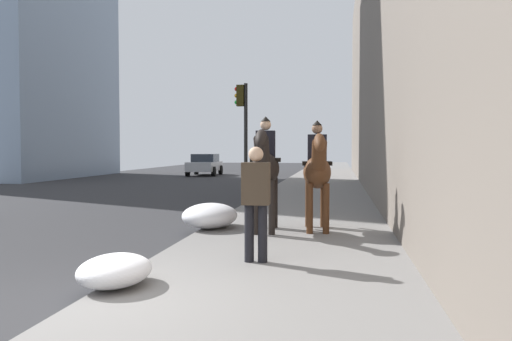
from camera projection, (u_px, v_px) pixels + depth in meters
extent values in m
cube|color=slate|center=(251.00, 318.00, 5.28)|extent=(120.00, 3.91, 0.12)
ellipsoid|color=black|center=(265.00, 169.00, 10.45)|extent=(1.53, 0.65, 0.66)
cylinder|color=black|center=(272.00, 207.00, 10.02)|extent=(0.13, 0.13, 1.06)
cylinder|color=black|center=(255.00, 207.00, 10.05)|extent=(0.13, 0.13, 1.06)
cylinder|color=black|center=(275.00, 203.00, 10.92)|extent=(0.13, 0.13, 1.06)
cylinder|color=black|center=(260.00, 202.00, 10.95)|extent=(0.13, 0.13, 1.06)
cylinder|color=black|center=(262.00, 152.00, 9.67)|extent=(0.65, 0.32, 0.68)
ellipsoid|color=black|center=(261.00, 138.00, 9.45)|extent=(0.64, 0.26, 0.49)
cylinder|color=black|center=(268.00, 172.00, 11.17)|extent=(0.29, 0.12, 0.55)
cube|color=black|center=(266.00, 160.00, 10.50)|extent=(0.47, 0.62, 0.08)
cube|color=black|center=(266.00, 144.00, 10.48)|extent=(0.30, 0.40, 0.55)
sphere|color=#D8AD8C|center=(266.00, 125.00, 10.47)|extent=(0.22, 0.22, 0.22)
cone|color=black|center=(266.00, 119.00, 10.46)|extent=(0.21, 0.21, 0.10)
ellipsoid|color=#4C2B16|center=(317.00, 172.00, 10.57)|extent=(1.54, 0.69, 0.66)
cylinder|color=#4C2B16|center=(326.00, 209.00, 10.14)|extent=(0.13, 0.13, 0.99)
cylinder|color=#4C2B16|center=(310.00, 208.00, 10.17)|extent=(0.13, 0.13, 0.99)
cylinder|color=#4C2B16|center=(323.00, 204.00, 11.04)|extent=(0.13, 0.13, 0.99)
cylinder|color=#4C2B16|center=(308.00, 204.00, 11.06)|extent=(0.13, 0.13, 0.99)
cylinder|color=#4C2B16|center=(319.00, 156.00, 9.79)|extent=(0.65, 0.33, 0.68)
ellipsoid|color=#4C2B16|center=(320.00, 142.00, 9.57)|extent=(0.64, 0.27, 0.49)
cylinder|color=black|center=(315.00, 175.00, 11.29)|extent=(0.29, 0.12, 0.55)
cube|color=black|center=(317.00, 163.00, 10.62)|extent=(0.49, 0.64, 0.08)
cube|color=black|center=(317.00, 148.00, 10.60)|extent=(0.31, 0.40, 0.55)
sphere|color=#8C664C|center=(317.00, 129.00, 10.59)|extent=(0.22, 0.22, 0.22)
cone|color=black|center=(317.00, 123.00, 10.58)|extent=(0.22, 0.22, 0.10)
cylinder|color=black|center=(249.00, 233.00, 7.62)|extent=(0.14, 0.14, 0.85)
cylinder|color=black|center=(263.00, 234.00, 7.59)|extent=(0.14, 0.14, 0.85)
cube|color=#3F3326|center=(256.00, 184.00, 7.58)|extent=(0.26, 0.40, 0.62)
sphere|color=#D8AD8C|center=(256.00, 154.00, 7.56)|extent=(0.22, 0.22, 0.22)
cube|color=#B7BABF|center=(205.00, 166.00, 34.65)|extent=(4.16, 1.91, 0.60)
cube|color=#262D38|center=(205.00, 158.00, 34.87)|extent=(2.25, 1.61, 0.52)
cylinder|color=black|center=(214.00, 172.00, 33.31)|extent=(0.65, 0.25, 0.64)
cylinder|color=black|center=(188.00, 171.00, 33.50)|extent=(0.65, 0.25, 0.64)
cylinder|color=black|center=(221.00, 170.00, 35.83)|extent=(0.65, 0.25, 0.64)
cylinder|color=black|center=(196.00, 170.00, 36.01)|extent=(0.65, 0.25, 0.64)
cylinder|color=black|center=(246.00, 143.00, 17.19)|extent=(0.12, 0.12, 3.95)
cube|color=#2D280C|center=(240.00, 96.00, 17.15)|extent=(0.20, 0.24, 0.70)
sphere|color=red|center=(237.00, 89.00, 17.16)|extent=(0.14, 0.14, 0.14)
sphere|color=orange|center=(237.00, 96.00, 17.17)|extent=(0.14, 0.14, 0.14)
sphere|color=green|center=(237.00, 102.00, 17.18)|extent=(0.14, 0.14, 0.14)
ellipsoid|color=white|center=(115.00, 270.00, 6.28)|extent=(1.11, 0.85, 0.38)
ellipsoid|color=white|center=(210.00, 216.00, 10.93)|extent=(1.49, 1.15, 0.52)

